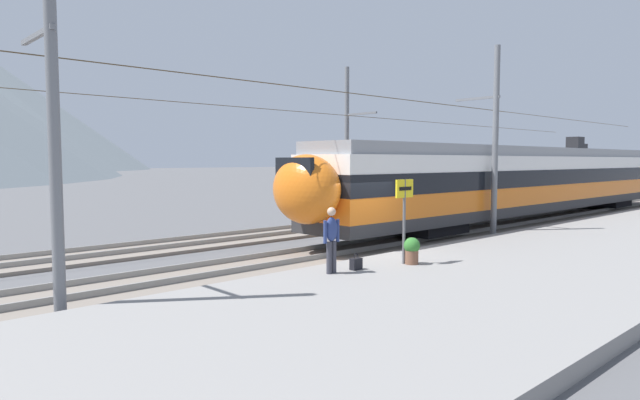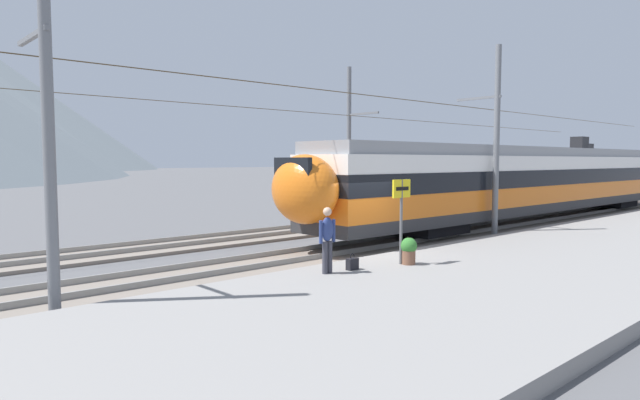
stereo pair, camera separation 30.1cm
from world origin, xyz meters
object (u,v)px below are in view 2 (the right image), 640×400
train_near_platform (535,179)px  catenary_mast_far_side (351,142)px  catenary_mast_mid (494,139)px  handbag_beside_passenger (352,264)px  train_far_track (560,173)px  catenary_mast_west (46,112)px  passenger_walking (327,237)px  potted_plant_platform_edge (409,249)px  platform_sign (401,202)px

train_near_platform → catenary_mast_far_side: (-6.43, 6.88, 1.93)m
catenary_mast_mid → handbag_beside_passenger: catenary_mast_mid is taller
train_near_platform → train_far_track: same height
catenary_mast_west → catenary_mast_far_side: (17.07, 8.49, 0.00)m
passenger_walking → potted_plant_platform_edge: passenger_walking is taller
train_near_platform → catenary_mast_west: catenary_mast_west is taller
passenger_walking → potted_plant_platform_edge: size_ratio=2.27×
catenary_mast_mid → handbag_beside_passenger: (-9.89, -1.76, -3.56)m
train_near_platform → catenary_mast_west: bearing=-176.1°
catenary_mast_mid → platform_sign: bearing=-165.8°
catenary_mast_far_side → handbag_beside_passenger: (-10.23, -10.25, -3.67)m
catenary_mast_mid → handbag_beside_passenger: 10.66m
train_near_platform → potted_plant_platform_edge: train_near_platform is taller
train_near_platform → platform_sign: 15.54m
platform_sign → catenary_mast_mid: bearing=14.2°
catenary_mast_mid → potted_plant_platform_edge: 9.12m
catenary_mast_far_side → passenger_walking: size_ratio=24.40×
train_far_track → handbag_beside_passenger: train_far_track is taller
potted_plant_platform_edge → train_near_platform: bearing=14.5°
passenger_walking → train_far_track: bearing=14.8°
catenary_mast_far_side → platform_sign: size_ratio=17.58×
catenary_mast_far_side → passenger_walking: 15.26m
platform_sign → potted_plant_platform_edge: bearing=-53.2°
train_far_track → catenary_mast_far_side: catenary_mast_far_side is taller
passenger_walking → potted_plant_platform_edge: 2.62m
catenary_mast_far_side → potted_plant_platform_edge: size_ratio=55.34×
train_far_track → catenary_mast_mid: 22.14m
catenary_mast_mid → catenary_mast_west: bearing=-180.0°
catenary_mast_west → passenger_walking: size_ratio=24.40×
train_near_platform → handbag_beside_passenger: size_ratio=74.59×
catenary_mast_far_side → catenary_mast_mid: bearing=-92.3°
train_near_platform → handbag_beside_passenger: train_near_platform is taller
catenary_mast_west → handbag_beside_passenger: catenary_mast_west is taller
catenary_mast_mid → platform_sign: (-8.33, -2.10, -2.00)m
train_near_platform → potted_plant_platform_edge: bearing=-165.5°
train_far_track → handbag_beside_passenger: (-30.91, -8.47, -1.74)m
catenary_mast_west → potted_plant_platform_edge: bearing=-14.9°
handbag_beside_passenger → potted_plant_platform_edge: size_ratio=0.58×
passenger_walking → catenary_mast_far_side: bearing=42.6°
train_near_platform → train_far_track: 15.14m
handbag_beside_passenger → potted_plant_platform_edge: potted_plant_platform_edge is taller
passenger_walking → catenary_mast_mid: bearing=8.8°
train_near_platform → catenary_mast_mid: catenary_mast_mid is taller
train_far_track → catenary_mast_west: (-37.76, -6.70, 1.93)m
train_near_platform → platform_sign: (-15.09, -3.71, -0.18)m
catenary_mast_mid → catenary_mast_far_side: 8.49m
catenary_mast_mid → catenary_mast_far_side: catenary_mast_far_side is taller
train_far_track → catenary_mast_mid: size_ratio=0.71×
catenary_mast_west → potted_plant_platform_edge: catenary_mast_west is taller
platform_sign → handbag_beside_passenger: bearing=167.7°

